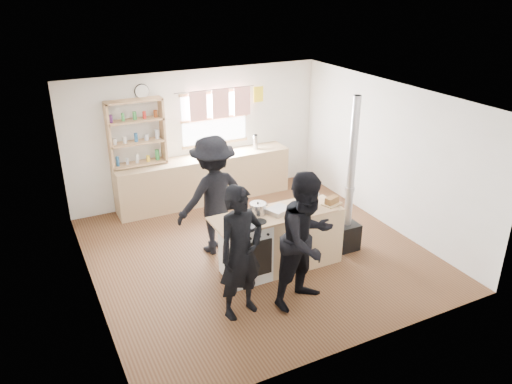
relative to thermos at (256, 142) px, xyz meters
The scene contains 14 objects.
ground 2.69m from the thermos, 116.30° to the right, with size 5.00×5.00×0.01m, color brown.
back_counter 1.24m from the thermos, behind, with size 3.40×0.55×0.90m, color tan.
shelving_unit 2.35m from the thermos, behind, with size 1.00×0.28×1.20m.
thermos is the anchor object (origin of this frame).
cooking_island 2.98m from the thermos, 108.98° to the right, with size 1.97×0.64×0.93m.
skillet_greens 3.41m from the thermos, 118.97° to the right, with size 0.46×0.46×0.05m.
roast_tray 2.97m from the thermos, 110.07° to the right, with size 0.38×0.34×0.07m.
stockpot_stove 2.99m from the thermos, 115.90° to the right, with size 0.24×0.24×0.19m.
stockpot_counter 2.83m from the thermos, 100.59° to the right, with size 0.31×0.31×0.23m.
bread_board 2.90m from the thermos, 93.43° to the right, with size 0.33×0.28×0.12m.
flue_heater 2.79m from the thermos, 84.68° to the right, with size 0.35×0.35×2.50m.
person_near_left 4.02m from the thermos, 119.19° to the right, with size 0.65×0.43×1.79m, color black.
person_near_right 3.82m from the thermos, 106.51° to the right, with size 0.91×0.71×1.87m, color black.
person_far 2.47m from the thermos, 131.84° to the right, with size 1.23×0.70×1.90m, color black.
Camera 1 is at (-3.11, -6.19, 4.09)m, focal length 35.00 mm.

